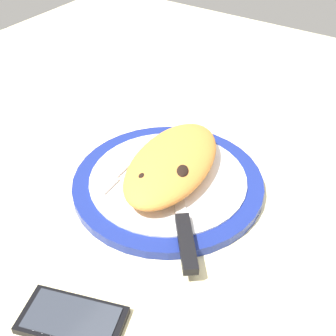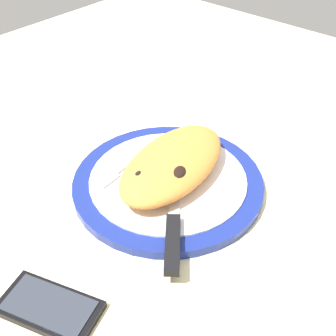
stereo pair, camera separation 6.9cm
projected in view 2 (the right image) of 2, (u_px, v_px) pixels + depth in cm
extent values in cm
cube|color=beige|center=(168.00, 193.00, 72.20)|extent=(150.00, 150.00, 3.00)
cylinder|color=navy|center=(168.00, 183.00, 70.80)|extent=(30.32, 30.32, 1.48)
cylinder|color=white|center=(168.00, 179.00, 70.24)|extent=(24.97, 24.97, 0.30)
ellipsoid|color=orange|center=(172.00, 163.00, 69.50)|extent=(24.43, 15.25, 4.55)
ellipsoid|color=black|center=(179.00, 172.00, 65.25)|extent=(3.70, 3.36, 1.06)
ellipsoid|color=black|center=(140.00, 174.00, 64.99)|extent=(1.87, 1.54, 0.58)
cube|color=silver|center=(140.00, 155.00, 74.56)|extent=(12.26, 1.65, 0.40)
cube|color=silver|center=(107.00, 179.00, 69.55)|extent=(4.13, 2.44, 0.40)
cube|color=silver|center=(175.00, 187.00, 68.20)|extent=(11.86, 10.06, 0.40)
cube|color=black|center=(173.00, 244.00, 58.64)|extent=(8.95, 7.81, 1.20)
cube|color=black|center=(49.00, 308.00, 53.19)|extent=(9.86, 13.55, 1.00)
cube|color=#2D333D|center=(49.00, 305.00, 52.82)|extent=(8.49, 11.86, 0.16)
cylinder|color=silver|center=(329.00, 197.00, 62.59)|extent=(6.46, 6.46, 8.99)
cylinder|color=silver|center=(324.00, 211.00, 64.27)|extent=(5.94, 5.94, 3.21)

